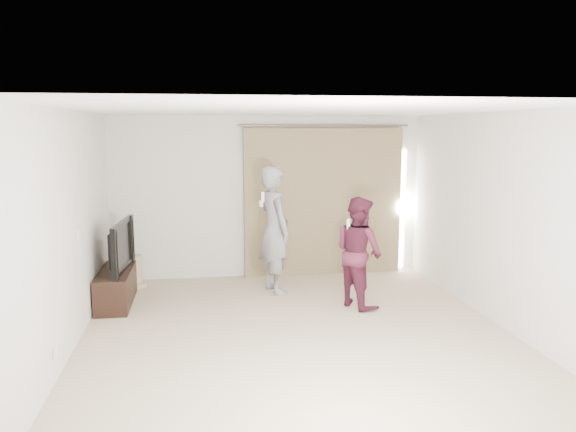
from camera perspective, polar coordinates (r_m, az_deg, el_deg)
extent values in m
plane|color=tan|center=(6.75, 0.97, -11.92)|extent=(5.50, 5.50, 0.00)
cube|color=silver|center=(9.09, -2.01, 1.97)|extent=(5.00, 0.04, 2.60)
cube|color=silver|center=(6.46, -21.42, -1.51)|extent=(0.04, 5.50, 2.60)
cube|color=white|center=(6.86, -20.54, -1.73)|extent=(0.02, 0.08, 0.12)
cube|color=white|center=(5.87, -22.60, -12.74)|extent=(0.02, 0.08, 0.12)
cube|color=white|center=(6.31, 1.03, 10.74)|extent=(5.00, 5.50, 0.01)
cube|color=#93805A|center=(9.19, 3.62, 1.41)|extent=(2.60, 0.10, 2.40)
cylinder|color=#6E5E4D|center=(9.11, 3.70, 9.16)|extent=(2.80, 0.03, 0.03)
cube|color=white|center=(9.63, 11.48, 0.69)|extent=(0.08, 0.04, 2.00)
cube|color=black|center=(8.12, -17.06, -6.93)|extent=(0.42, 1.22, 0.47)
imported|color=black|center=(7.99, -17.25, -2.94)|extent=(0.25, 1.20, 0.69)
cylinder|color=tan|center=(8.98, -15.19, -6.69)|extent=(0.36, 0.36, 0.06)
cylinder|color=tan|center=(8.92, -15.26, -5.20)|extent=(0.20, 0.20, 0.42)
imported|color=slate|center=(8.19, -1.38, -1.40)|extent=(0.63, 0.78, 1.87)
cube|color=white|center=(7.99, -2.58, 1.95)|extent=(0.04, 0.04, 0.14)
cube|color=white|center=(8.23, -2.74, 1.28)|extent=(0.05, 0.05, 0.09)
imported|color=#4E1A2D|center=(7.63, 7.20, -3.63)|extent=(0.81, 0.90, 1.50)
cube|color=white|center=(7.41, 6.14, -0.83)|extent=(0.04, 0.04, 0.14)
cube|color=white|center=(7.64, 5.69, -1.30)|extent=(0.05, 0.05, 0.09)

